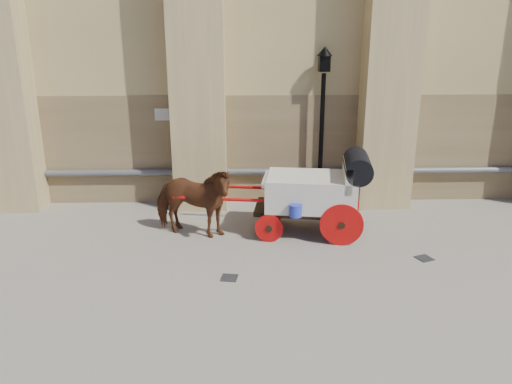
{
  "coord_description": "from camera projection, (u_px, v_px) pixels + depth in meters",
  "views": [
    {
      "loc": [
        0.13,
        -9.52,
        4.63
      ],
      "look_at": [
        0.45,
        1.57,
        1.05
      ],
      "focal_mm": 35.0,
      "sensor_mm": 36.0,
      "label": 1
    }
  ],
  "objects": [
    {
      "name": "ground",
      "position": [
        237.0,
        263.0,
        10.47
      ],
      "size": [
        90.0,
        90.0,
        0.0
      ],
      "primitive_type": "plane",
      "color": "slate",
      "rests_on": "ground"
    },
    {
      "name": "drain_grate_far",
      "position": [
        424.0,
        258.0,
        10.66
      ],
      "size": [
        0.42,
        0.42,
        0.01
      ],
      "primitive_type": "cube",
      "rotation": [
        0.0,
        0.0,
        0.39
      ],
      "color": "black",
      "rests_on": "ground"
    },
    {
      "name": "drain_grate_near",
      "position": [
        229.0,
        278.0,
        9.82
      ],
      "size": [
        0.37,
        0.37,
        0.01
      ],
      "primitive_type": "cube",
      "rotation": [
        0.0,
        0.0,
        -0.16
      ],
      "color": "black",
      "rests_on": "ground"
    },
    {
      "name": "street_lamp",
      "position": [
        322.0,
        124.0,
        13.32
      ],
      "size": [
        0.4,
        0.4,
        4.27
      ],
      "color": "black",
      "rests_on": "ground"
    },
    {
      "name": "carriage",
      "position": [
        318.0,
        190.0,
        11.71
      ],
      "size": [
        4.69,
        1.88,
        2.0
      ],
      "rotation": [
        0.0,
        0.0,
        -0.15
      ],
      "color": "black",
      "rests_on": "ground"
    },
    {
      "name": "horse",
      "position": [
        192.0,
        201.0,
        11.6
      ],
      "size": [
        2.23,
        1.51,
        1.72
      ],
      "primitive_type": "imported",
      "rotation": [
        0.0,
        0.0,
        1.26
      ],
      "color": "brown",
      "rests_on": "ground"
    }
  ]
}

